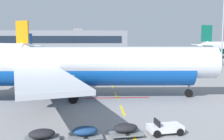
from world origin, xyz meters
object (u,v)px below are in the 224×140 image
Objects in this scene: catering_truck at (14,67)px; apron_light_mast_far at (224,8)px; airliner_foreground at (87,66)px; baggage_train at (106,131)px; airliner_far_center at (20,48)px.

catering_truck is 55.30m from apron_light_mast_far.
apron_light_mast_far is at bearing 46.83° from airliner_foreground.
apron_light_mast_far reaches higher than baggage_train.
airliner_far_center is at bearing 103.53° from catering_truck.
apron_light_mast_far is at bearing -34.61° from airliner_far_center.
catering_truck reaches higher than baggage_train.
airliner_foreground reaches higher than baggage_train.
airliner_far_center is 2.34× the size of baggage_train.
airliner_far_center is 3.69× the size of catering_truck.
catering_truck is 37.76m from baggage_train.
catering_truck is at bearing -160.61° from apron_light_mast_far.
catering_truck is (-14.65, 20.49, -2.30)m from airliner_foreground.
airliner_foreground is 25.29m from catering_truck.
catering_truck is at bearing 125.55° from airliner_foreground.
baggage_train is at bearing -123.51° from apron_light_mast_far.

